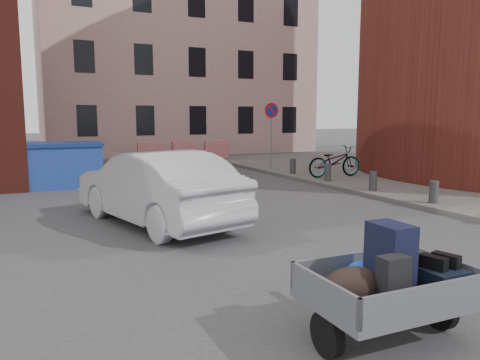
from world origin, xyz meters
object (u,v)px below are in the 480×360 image
dumpster (47,165)px  bicycle (334,161)px  trailer (388,284)px  silver_car (156,188)px

dumpster → bicycle: (9.26, -2.48, -0.04)m
trailer → dumpster: (-2.48, 12.49, 0.10)m
trailer → dumpster: 12.74m
dumpster → bicycle: bearing=-11.9°
trailer → bicycle: size_ratio=0.87×
trailer → silver_car: silver_car is taller
dumpster → silver_car: 6.66m
dumpster → trailer: bearing=-75.7°
trailer → dumpster: dumpster is taller
bicycle → dumpster: bearing=77.1°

